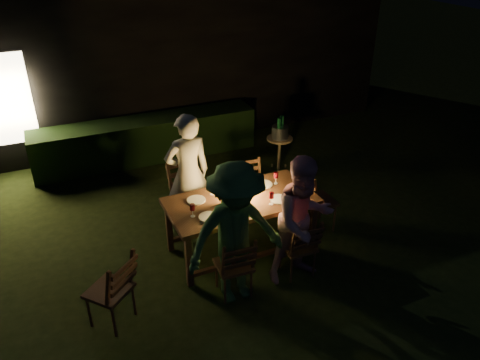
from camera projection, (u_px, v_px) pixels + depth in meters
name	position (u px, v px, depth m)	size (l,w,h in m)	color
garden_envelope	(138.00, 47.00, 10.47)	(40.00, 40.00, 3.20)	black
dining_table	(241.00, 204.00, 6.22)	(1.99, 1.02, 0.82)	#452A17
chair_near_left	(234.00, 275.00, 5.67)	(0.43, 0.46, 0.92)	#452A17
chair_near_right	(298.00, 256.00, 6.00)	(0.41, 0.44, 0.90)	#452A17
chair_far_left	(191.00, 210.00, 6.87)	(0.54, 0.57, 1.08)	#452A17
chair_far_right	(252.00, 198.00, 7.26)	(0.42, 0.45, 0.89)	#452A17
chair_end	(316.00, 210.00, 6.88)	(0.50, 0.46, 1.03)	#452A17
chair_spare	(112.00, 301.00, 5.25)	(0.65, 0.65, 0.99)	#452A17
person_house_side	(188.00, 174.00, 6.63)	(0.66, 0.43, 1.81)	beige
person_opp_right	(303.00, 221.00, 5.69)	(0.82, 0.64, 1.70)	#B47B8F
person_opp_left	(236.00, 235.00, 5.32)	(1.18, 0.68, 1.82)	#335F2F
lantern	(243.00, 186.00, 6.17)	(0.16, 0.16, 0.35)	white
plate_far_left	(196.00, 200.00, 6.15)	(0.25, 0.25, 0.01)	white
plate_near_left	(209.00, 217.00, 5.80)	(0.25, 0.25, 0.01)	white
plate_far_right	(264.00, 184.00, 6.52)	(0.25, 0.25, 0.01)	white
plate_near_right	(279.00, 199.00, 6.17)	(0.25, 0.25, 0.01)	white
wineglass_a	(212.00, 189.00, 6.25)	(0.06, 0.06, 0.18)	#59070F
wineglass_b	(193.00, 210.00, 5.78)	(0.06, 0.06, 0.18)	#59070F
wineglass_c	(271.00, 198.00, 6.03)	(0.06, 0.06, 0.18)	#59070F
wineglass_d	(276.00, 178.00, 6.51)	(0.06, 0.06, 0.18)	#59070F
wineglass_e	(244.00, 206.00, 5.87)	(0.06, 0.06, 0.18)	silver
bottle_table	(224.00, 194.00, 6.03)	(0.07, 0.07, 0.28)	#0F471E
napkin_left	(241.00, 213.00, 5.87)	(0.18, 0.14, 0.01)	red
napkin_right	(289.00, 200.00, 6.15)	(0.18, 0.14, 0.01)	red
phone	(206.00, 222.00, 5.72)	(0.14, 0.07, 0.01)	black
side_table	(280.00, 142.00, 8.46)	(0.47, 0.47, 0.63)	olive
ice_bucket	(280.00, 132.00, 8.37)	(0.30, 0.30, 0.22)	#A5A8AD
bottle_bucket_a	(279.00, 131.00, 8.29)	(0.07, 0.07, 0.32)	#0F471E
bottle_bucket_b	(282.00, 128.00, 8.39)	(0.07, 0.07, 0.32)	#0F471E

